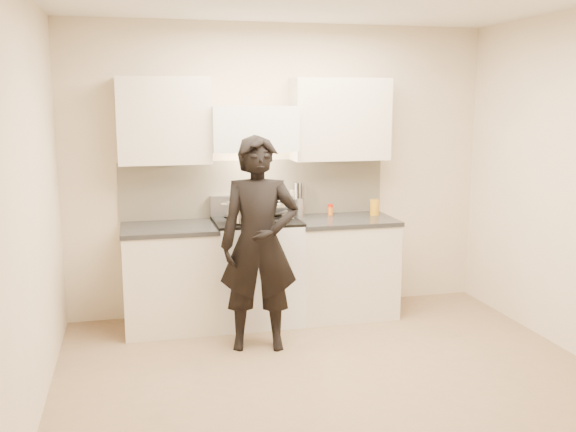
{
  "coord_description": "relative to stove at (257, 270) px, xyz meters",
  "views": [
    {
      "loc": [
        -1.36,
        -4.14,
        2.01
      ],
      "look_at": [
        -0.1,
        1.05,
        1.03
      ],
      "focal_mm": 40.0,
      "sensor_mm": 36.0,
      "label": 1
    }
  ],
  "objects": [
    {
      "name": "ground_plane",
      "position": [
        0.3,
        -1.42,
        -0.47
      ],
      "size": [
        4.0,
        4.0,
        0.0
      ],
      "primitive_type": "plane",
      "color": "#8B6D4F"
    },
    {
      "name": "stove",
      "position": [
        0.0,
        0.0,
        0.0
      ],
      "size": [
        0.76,
        0.65,
        0.96
      ],
      "color": "silver",
      "rests_on": "ground"
    },
    {
      "name": "wok",
      "position": [
        0.17,
        0.1,
        0.59
      ],
      "size": [
        0.41,
        0.51,
        0.33
      ],
      "color": "silver",
      "rests_on": "stove"
    },
    {
      "name": "counter_right",
      "position": [
        0.83,
        0.0,
        -0.01
      ],
      "size": [
        0.92,
        0.67,
        0.92
      ],
      "color": "beige",
      "rests_on": "ground"
    },
    {
      "name": "spice_jar",
      "position": [
        0.75,
        0.18,
        0.5
      ],
      "size": [
        0.05,
        0.05,
        0.11
      ],
      "color": "orange",
      "rests_on": "counter_right"
    },
    {
      "name": "stock_pot",
      "position": [
        -0.15,
        -0.13,
        0.57
      ],
      "size": [
        0.35,
        0.34,
        0.17
      ],
      "color": "silver",
      "rests_on": "stove"
    },
    {
      "name": "counter_left",
      "position": [
        -0.78,
        0.0,
        -0.01
      ],
      "size": [
        0.82,
        0.67,
        0.92
      ],
      "color": "beige",
      "rests_on": "ground"
    },
    {
      "name": "room_shell",
      "position": [
        0.24,
        -1.05,
        1.12
      ],
      "size": [
        4.04,
        3.54,
        2.7
      ],
      "color": "beige",
      "rests_on": "ground"
    },
    {
      "name": "utensil_crock",
      "position": [
        0.45,
        0.24,
        0.54
      ],
      "size": [
        0.12,
        0.12,
        0.31
      ],
      "color": "#B6B5BF",
      "rests_on": "counter_right"
    },
    {
      "name": "person",
      "position": [
        -0.1,
        -0.65,
        0.39
      ],
      "size": [
        0.7,
        0.52,
        1.73
      ],
      "primitive_type": "imported",
      "rotation": [
        0.0,
        0.0,
        -0.18
      ],
      "color": "black",
      "rests_on": "ground"
    },
    {
      "name": "oil_glass",
      "position": [
        1.16,
        0.09,
        0.52
      ],
      "size": [
        0.09,
        0.09,
        0.15
      ],
      "color": "#C78815",
      "rests_on": "counter_right"
    }
  ]
}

